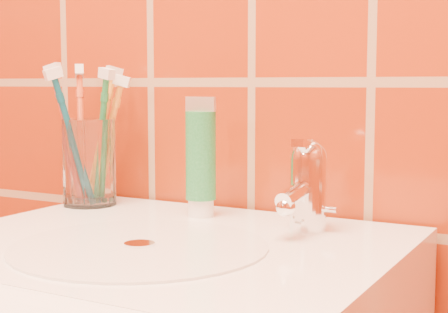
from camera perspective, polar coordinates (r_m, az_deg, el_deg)
The scene contains 9 objects.
glass_tumbler at distance 1.09m, azimuth -11.17°, elevation -0.47°, with size 0.08×0.08×0.14m, color white.
toothpaste_tube at distance 0.98m, azimuth -1.94°, elevation -0.37°, with size 0.05×0.04×0.17m.
faucet at distance 0.89m, azimuth 6.92°, elevation -2.13°, with size 0.05×0.11×0.12m.
toothbrush_0 at distance 1.12m, azimuth -11.82°, elevation 1.76°, with size 0.06×0.07×0.22m, color #CE4F24, non-canonical shape.
toothbrush_1 at distance 1.07m, azimuth -12.43°, elevation 1.39°, with size 0.05×0.07×0.22m, color #0B4B61, non-canonical shape.
toothbrush_2 at distance 1.08m, azimuth -10.19°, elevation 1.50°, with size 0.06×0.03×0.22m, color #1F743D, non-canonical shape.
toothbrush_3 at distance 1.09m, azimuth -9.73°, elevation 1.27°, with size 0.07×0.04×0.21m, color orange, non-canonical shape.
toothbrush_4 at distance 1.09m, azimuth -12.75°, elevation 1.69°, with size 0.08×0.03×0.23m, color #A63123, non-canonical shape.
toothbrush_5 at distance 1.11m, azimuth -10.23°, elevation 1.69°, with size 0.05×0.07×0.22m, color orange, non-canonical shape.
Camera 1 is at (0.46, 0.27, 1.04)m, focal length 55.00 mm.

